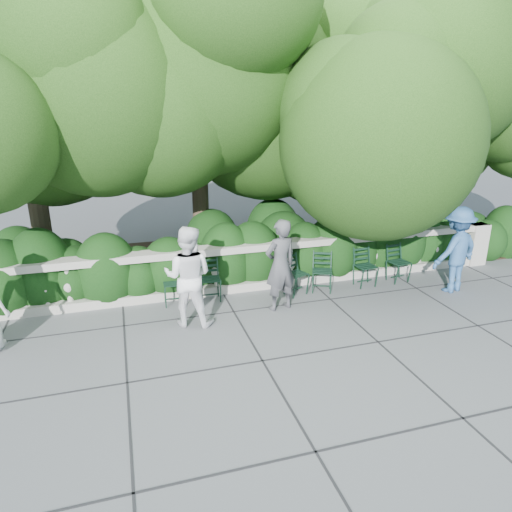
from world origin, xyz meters
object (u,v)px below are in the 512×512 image
object	(u,v)px
chair_f	(401,283)
person_casual_man	(188,276)
chair_d	(368,288)
chair_b	(212,303)
chair_e	(300,296)
chair_a	(176,307)
chair_c	(321,294)
person_woman_grey	(280,265)
person_older_blue	(456,250)

from	to	relation	value
chair_f	person_casual_man	bearing A→B (deg)	179.13
chair_d	person_casual_man	distance (m)	4.00
chair_b	chair_e	distance (m)	1.80
chair_a	chair_c	size ratio (longest dim) A/B	1.00
chair_a	chair_d	world-z (taller)	same
chair_f	person_woman_grey	xyz separation A→B (m)	(-2.97, -0.43, 0.88)
chair_f	person_older_blue	world-z (taller)	person_older_blue
chair_f	chair_d	bearing A→B (deg)	174.54
chair_e	person_woman_grey	bearing A→B (deg)	-165.66
chair_b	chair_e	size ratio (longest dim) A/B	1.00
person_woman_grey	person_casual_man	distance (m)	1.74
chair_a	person_woman_grey	size ratio (longest dim) A/B	0.48
chair_c	chair_a	bearing A→B (deg)	-160.91
chair_f	person_older_blue	xyz separation A→B (m)	(0.76, -0.62, 0.89)
chair_e	chair_f	size ratio (longest dim) A/B	1.00
chair_a	chair_b	xyz separation A→B (m)	(0.70, -0.01, 0.00)
chair_c	person_woman_grey	bearing A→B (deg)	-135.71
chair_c	person_woman_grey	distance (m)	1.44
person_older_blue	chair_a	bearing A→B (deg)	-22.37
chair_b	chair_f	bearing A→B (deg)	0.80
chair_a	person_older_blue	bearing A→B (deg)	-5.70
chair_c	person_older_blue	bearing A→B (deg)	10.47
chair_a	chair_d	xyz separation A→B (m)	(4.04, -0.23, 0.00)
chair_c	chair_f	xyz separation A→B (m)	(1.92, 0.02, 0.00)
chair_d	person_older_blue	world-z (taller)	person_older_blue
chair_d	person_woman_grey	size ratio (longest dim) A/B	0.48
chair_e	person_older_blue	distance (m)	3.32
chair_f	chair_b	bearing A→B (deg)	169.96
chair_e	chair_f	xyz separation A→B (m)	(2.38, 0.02, 0.00)
chair_c	chair_d	xyz separation A→B (m)	(1.08, -0.01, 0.00)
chair_b	person_woman_grey	bearing A→B (deg)	-23.73
chair_e	chair_c	bearing A→B (deg)	-20.90
chair_c	person_casual_man	world-z (taller)	person_casual_man
chair_b	chair_d	bearing A→B (deg)	-0.34
person_casual_man	person_older_blue	xyz separation A→B (m)	(5.46, -0.08, 0.00)
person_casual_man	person_older_blue	size ratio (longest dim) A/B	1.00
chair_a	person_casual_man	world-z (taller)	person_casual_man
chair_a	chair_f	bearing A→B (deg)	0.28
person_woman_grey	person_older_blue	bearing A→B (deg)	162.83
chair_e	person_older_blue	bearing A→B (deg)	-31.49
person_woman_grey	person_older_blue	world-z (taller)	person_older_blue
person_casual_man	chair_e	bearing A→B (deg)	-143.97
chair_c	person_older_blue	size ratio (longest dim) A/B	0.47
chair_b	person_casual_man	distance (m)	1.27
chair_a	chair_b	distance (m)	0.70
person_casual_man	person_older_blue	world-z (taller)	same
chair_a	chair_d	bearing A→B (deg)	-0.61
chair_d	person_older_blue	xyz separation A→B (m)	(1.59, -0.60, 0.89)
person_older_blue	person_woman_grey	bearing A→B (deg)	-17.12
chair_b	person_casual_man	bearing A→B (deg)	-122.63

